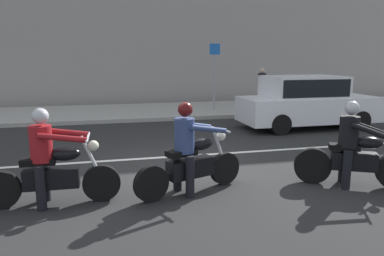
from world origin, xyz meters
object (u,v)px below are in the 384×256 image
at_px(motorcycle_with_rider_crimson, 50,166).
at_px(parked_sedan_white, 306,102).
at_px(motorcycle_with_rider_denim_blue, 190,156).
at_px(street_sign_post, 214,70).
at_px(pedestrian_bystander, 262,85).
at_px(motorcycle_with_rider_black_leather, 354,152).

bearing_deg(motorcycle_with_rider_crimson, parked_sedan_white, 33.42).
xyz_separation_m(motorcycle_with_rider_denim_blue, motorcycle_with_rider_crimson, (-2.26, -0.01, -0.01)).
height_order(motorcycle_with_rider_crimson, street_sign_post, street_sign_post).
bearing_deg(motorcycle_with_rider_crimson, motorcycle_with_rider_denim_blue, 0.13).
height_order(parked_sedan_white, pedestrian_bystander, pedestrian_bystander).
xyz_separation_m(motorcycle_with_rider_crimson, pedestrian_bystander, (7.59, 8.91, 0.50)).
xyz_separation_m(motorcycle_with_rider_black_leather, pedestrian_bystander, (2.38, 9.29, 0.50)).
distance_m(motorcycle_with_rider_black_leather, pedestrian_bystander, 9.60).
bearing_deg(motorcycle_with_rider_black_leather, motorcycle_with_rider_crimson, 175.80).
height_order(motorcycle_with_rider_crimson, parked_sedan_white, parked_sedan_white).
bearing_deg(motorcycle_with_rider_denim_blue, street_sign_post, 70.32).
distance_m(motorcycle_with_rider_denim_blue, motorcycle_with_rider_black_leather, 2.98).
bearing_deg(motorcycle_with_rider_crimson, pedestrian_bystander, 49.54).
bearing_deg(motorcycle_with_rider_denim_blue, pedestrian_bystander, 59.08).
bearing_deg(parked_sedan_white, street_sign_post, 115.73).
relative_size(parked_sedan_white, pedestrian_bystander, 2.63).
xyz_separation_m(motorcycle_with_rider_denim_blue, pedestrian_bystander, (5.33, 8.90, 0.49)).
bearing_deg(motorcycle_with_rider_denim_blue, motorcycle_with_rider_crimson, -179.87).
bearing_deg(pedestrian_bystander, motorcycle_with_rider_crimson, -130.46).
bearing_deg(motorcycle_with_rider_black_leather, motorcycle_with_rider_denim_blue, 172.51).
xyz_separation_m(parked_sedan_white, pedestrian_bystander, (0.23, 4.05, 0.26)).
distance_m(motorcycle_with_rider_denim_blue, parked_sedan_white, 7.05).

